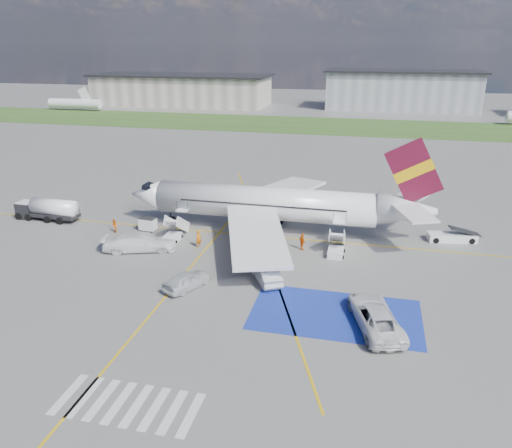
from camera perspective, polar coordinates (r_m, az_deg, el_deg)
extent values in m
plane|color=#60605E|center=(47.70, -2.65, -6.52)|extent=(400.00, 400.00, 0.00)
cube|color=#2D4C1E|center=(138.13, 8.24, 11.06)|extent=(400.00, 30.00, 0.01)
cube|color=gold|center=(58.32, 0.53, -1.35)|extent=(120.00, 0.20, 0.01)
cube|color=gold|center=(41.22, -13.38, -11.73)|extent=(0.20, 60.00, 0.01)
cube|color=gold|center=(58.32, 0.53, -1.35)|extent=(20.71, 56.45, 0.01)
cube|color=#192F9B|center=(42.74, 9.07, -10.16)|extent=(14.00, 8.00, 0.01)
cube|color=silver|center=(36.09, -20.67, -17.72)|extent=(0.60, 4.00, 0.01)
cube|color=silver|center=(35.52, -18.96, -18.18)|extent=(0.60, 4.00, 0.01)
cube|color=silver|center=(34.97, -17.20, -18.64)|extent=(0.60, 4.00, 0.01)
cube|color=silver|center=(34.46, -15.37, -19.09)|extent=(0.60, 4.00, 0.01)
cube|color=silver|center=(33.98, -13.47, -19.54)|extent=(0.60, 4.00, 0.01)
cube|color=silver|center=(33.54, -11.51, -19.98)|extent=(0.60, 4.00, 0.01)
cube|color=silver|center=(33.13, -9.50, -20.40)|extent=(0.60, 4.00, 0.01)
cube|color=silver|center=(32.77, -7.42, -20.82)|extent=(0.60, 4.00, 0.01)
cube|color=gray|center=(184.28, -8.44, 14.86)|extent=(60.00, 22.00, 10.00)
cube|color=gray|center=(176.81, 16.28, 14.41)|extent=(48.00, 18.00, 12.00)
cylinder|color=white|center=(59.02, 0.96, 2.41)|extent=(26.00, 3.90, 3.90)
cone|color=white|center=(63.74, -12.35, 3.29)|extent=(4.00, 3.90, 3.90)
cube|color=black|center=(63.20, -11.93, 4.17)|extent=(1.67, 1.90, 0.82)
cone|color=white|center=(57.87, 16.85, 1.57)|extent=(6.50, 3.90, 3.90)
cube|color=white|center=(51.20, 0.04, -1.14)|extent=(9.86, 15.95, 1.40)
cube|color=white|center=(67.00, 3.35, 4.02)|extent=(9.86, 15.95, 1.40)
cylinder|color=#38383A|center=(54.55, -0.30, -1.34)|extent=(3.40, 2.10, 2.10)
cylinder|color=#38383A|center=(64.86, 2.00, 2.19)|extent=(3.40, 2.10, 2.10)
cube|color=#580F24|center=(56.71, 17.60, 5.76)|extent=(6.62, 0.30, 7.45)
cube|color=#F3B40D|center=(56.71, 17.60, 5.76)|extent=(4.36, 0.40, 3.08)
cube|color=white|center=(54.67, 17.71, 1.17)|extent=(4.73, 5.95, 0.49)
cube|color=white|center=(60.76, 17.34, 3.08)|extent=(4.73, 5.95, 0.49)
cube|color=black|center=(57.09, 0.55, 2.16)|extent=(19.50, 0.04, 0.18)
cube|color=black|center=(60.75, 1.36, 3.27)|extent=(19.50, 0.04, 0.18)
cube|color=white|center=(58.60, -9.04, 0.00)|extent=(1.40, 3.73, 2.32)
cube|color=white|center=(59.91, -8.42, 1.55)|extent=(1.40, 1.00, 0.12)
cylinder|color=black|center=(59.99, -9.07, 2.10)|extent=(0.06, 0.06, 1.10)
cylinder|color=black|center=(59.50, -7.82, 2.01)|extent=(0.06, 0.06, 1.10)
cube|color=white|center=(57.61, -9.56, -1.56)|extent=(1.60, 2.40, 0.70)
cube|color=white|center=(54.65, 9.28, -1.52)|extent=(1.40, 3.73, 2.32)
cube|color=white|center=(56.06, 9.49, 0.18)|extent=(1.40, 1.00, 0.12)
cylinder|color=black|center=(55.92, 8.81, 0.76)|extent=(0.06, 0.06, 1.10)
cylinder|color=black|center=(55.85, 10.24, 0.65)|extent=(0.06, 0.06, 1.10)
cube|color=white|center=(53.59, 9.08, -3.23)|extent=(1.60, 2.40, 0.70)
cube|color=black|center=(70.45, -24.69, 1.47)|extent=(2.16, 2.16, 2.06)
cylinder|color=white|center=(67.60, -22.05, 1.79)|extent=(6.19, 2.37, 2.06)
cube|color=black|center=(67.91, -21.94, 0.97)|extent=(6.19, 2.37, 0.45)
cube|color=white|center=(61.04, -12.26, -0.01)|extent=(2.05, 1.35, 1.36)
cube|color=black|center=(60.80, -12.31, 0.63)|extent=(1.94, 1.24, 0.12)
cube|color=white|center=(60.95, 21.46, -1.41)|extent=(5.56, 2.72, 0.89)
cube|color=black|center=(61.13, 22.73, -0.74)|extent=(3.66, 1.95, 0.99)
imported|color=silver|center=(46.41, -7.90, -6.35)|extent=(3.93, 5.25, 1.67)
imported|color=#B0B1B7|center=(47.31, 1.14, -5.58)|extent=(4.11, 5.44, 1.72)
imported|color=silver|center=(41.22, 13.49, -9.81)|extent=(4.65, 6.94, 2.39)
imported|color=white|center=(55.26, -13.18, -1.88)|extent=(6.36, 4.06, 2.32)
imported|color=orange|center=(55.19, -6.57, -1.71)|extent=(0.78, 0.83, 1.92)
imported|color=orange|center=(61.40, -15.90, -0.23)|extent=(0.95, 1.00, 1.63)
imported|color=orange|center=(54.41, 5.31, -2.01)|extent=(1.04, 1.16, 1.89)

